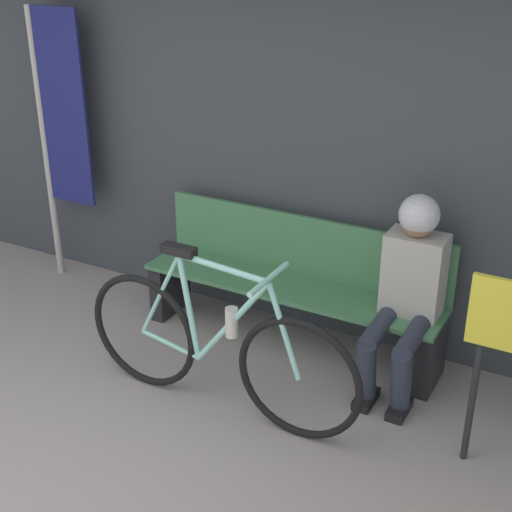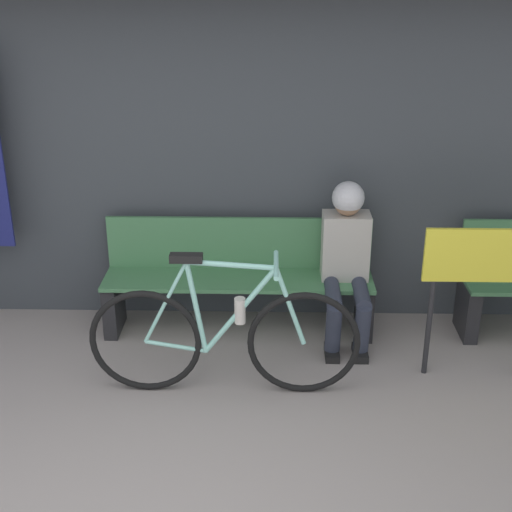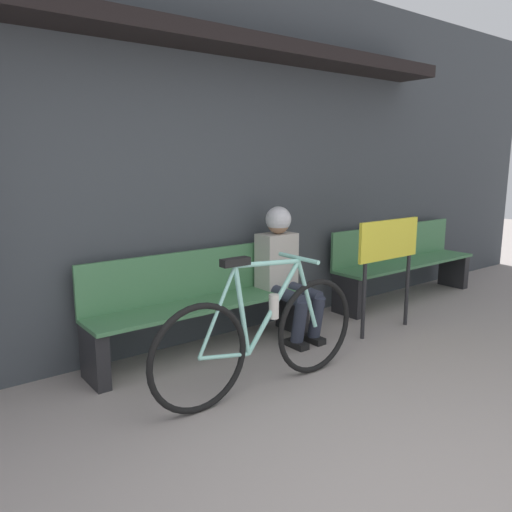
% 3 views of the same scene
% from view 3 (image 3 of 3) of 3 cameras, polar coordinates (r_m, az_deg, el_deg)
% --- Properties ---
extents(storefront_wall, '(12.00, 0.56, 3.20)m').
position_cam_3_polar(storefront_wall, '(4.03, -14.89, 11.73)').
color(storefront_wall, '#3D4247').
rests_on(storefront_wall, ground_plane).
extents(park_bench_near, '(1.98, 0.42, 0.84)m').
position_cam_3_polar(park_bench_near, '(4.16, -6.14, -5.51)').
color(park_bench_near, '#477F51').
rests_on(park_bench_near, ground_plane).
extents(bicycle, '(1.73, 0.40, 0.97)m').
position_cam_3_polar(bicycle, '(3.46, 0.74, -9.11)').
color(bicycle, black).
rests_on(bicycle, ground_plane).
extents(person_seated, '(0.34, 0.62, 1.18)m').
position_cam_3_polar(person_seated, '(4.45, 3.17, -0.83)').
color(person_seated, '#2D3342').
rests_on(person_seated, ground_plane).
extents(park_bench_far, '(2.06, 0.42, 0.84)m').
position_cam_3_polar(park_bench_far, '(5.97, 16.41, -0.80)').
color(park_bench_far, '#477F51').
rests_on(park_bench_far, ground_plane).
extents(signboard, '(0.79, 0.04, 1.05)m').
position_cam_3_polar(signboard, '(4.69, 14.91, 0.73)').
color(signboard, '#232326').
rests_on(signboard, ground_plane).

